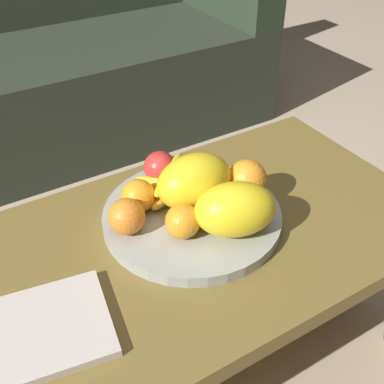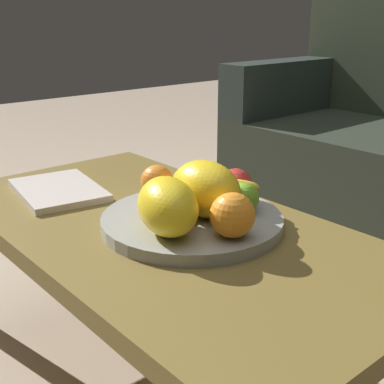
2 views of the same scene
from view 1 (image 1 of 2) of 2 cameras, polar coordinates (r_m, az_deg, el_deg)
ground_plane at (r=1.26m, az=-1.13°, el=-19.18°), size 8.00×8.00×0.00m
coffee_table at (r=0.98m, az=-1.38°, el=-7.76°), size 1.06×0.55×0.40m
couch at (r=2.05m, az=-16.69°, el=14.52°), size 1.70×0.70×0.90m
fruit_bowl at (r=0.99m, az=0.00°, el=-2.88°), size 0.37×0.37×0.03m
melon_large_front at (r=0.90m, az=5.18°, el=-2.08°), size 0.19×0.16×0.11m
melon_smaller_beside at (r=0.96m, az=0.30°, el=1.29°), size 0.16×0.11×0.11m
orange_front at (r=0.90m, az=-1.30°, el=-3.58°), size 0.07×0.07×0.07m
orange_left at (r=0.97m, az=-6.45°, el=-0.46°), size 0.07×0.07×0.07m
orange_right at (r=1.00m, az=6.58°, el=1.56°), size 0.08×0.08×0.08m
orange_back at (r=0.92m, az=-7.82°, el=-2.91°), size 0.07×0.07×0.07m
apple_front at (r=1.04m, az=-3.84°, el=2.96°), size 0.07×0.07×0.07m
apple_right at (r=1.05m, az=-0.12°, el=2.77°), size 0.06×0.06×0.06m
banana_bunch at (r=1.01m, az=-2.42°, el=1.07°), size 0.15×0.16×0.06m
magazine at (r=0.84m, az=-18.64°, el=-15.73°), size 0.28×0.22×0.02m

